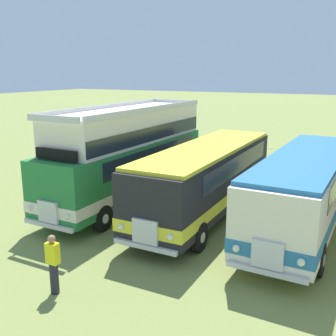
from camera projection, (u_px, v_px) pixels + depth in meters
The scene contains 4 objects.
bus_first_in_row at pixel (130, 152), 18.73m from camera, with size 2.75×10.65×4.52m.
bus_second_in_row at pixel (207, 175), 17.00m from camera, with size 2.67×10.45×2.99m.
bus_third_in_row at pixel (305, 186), 15.35m from camera, with size 2.86×10.53×2.99m.
marshal_person at pixel (53, 264), 10.99m from camera, with size 0.36×0.24×1.73m.
Camera 1 is at (-5.92, -15.16, 6.02)m, focal length 42.87 mm.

